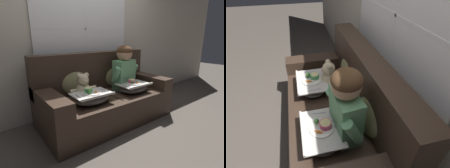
{
  "view_description": "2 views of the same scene",
  "coord_description": "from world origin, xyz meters",
  "views": [
    {
      "loc": [
        -1.43,
        -1.95,
        1.23
      ],
      "look_at": [
        0.06,
        -0.04,
        0.56
      ],
      "focal_mm": 28.0,
      "sensor_mm": 36.0,
      "label": 1
    },
    {
      "loc": [
        1.34,
        -0.26,
        1.74
      ],
      "look_at": [
        -0.01,
        0.06,
        0.7
      ],
      "focal_mm": 28.0,
      "sensor_mm": 36.0,
      "label": 2
    }
  ],
  "objects": [
    {
      "name": "ground_plane",
      "position": [
        0.0,
        0.0,
        0.0
      ],
      "size": [
        14.0,
        14.0,
        0.0
      ],
      "primitive_type": "plane",
      "color": "#4C443D"
    },
    {
      "name": "wall_back_with_window",
      "position": [
        0.0,
        0.6,
        1.3
      ],
      "size": [
        8.0,
        0.08,
        2.6
      ],
      "color": "beige",
      "rests_on": "ground_plane"
    },
    {
      "name": "couch",
      "position": [
        0.0,
        0.08,
        0.34
      ],
      "size": [
        1.89,
        0.93,
        0.99
      ],
      "color": "#38281E",
      "rests_on": "ground_plane"
    },
    {
      "name": "throw_pillow_behind_child",
      "position": [
        0.36,
        0.27,
        0.61
      ],
      "size": [
        0.43,
        0.21,
        0.44
      ],
      "color": "#898456",
      "rests_on": "couch"
    },
    {
      "name": "throw_pillow_behind_teddy",
      "position": [
        -0.36,
        0.27,
        0.61
      ],
      "size": [
        0.44,
        0.21,
        0.46
      ],
      "color": "#898456",
      "rests_on": "couch"
    },
    {
      "name": "child_figure",
      "position": [
        0.36,
        0.04,
        0.78
      ],
      "size": [
        0.5,
        0.25,
        0.68
      ],
      "color": "#66A370",
      "rests_on": "couch"
    },
    {
      "name": "teddy_bear",
      "position": [
        -0.36,
        0.03,
        0.56
      ],
      "size": [
        0.38,
        0.26,
        0.35
      ],
      "color": "beige",
      "rests_on": "couch"
    },
    {
      "name": "lap_tray_child",
      "position": [
        0.36,
        -0.17,
        0.48
      ],
      "size": [
        0.47,
        0.35,
        0.19
      ],
      "color": "slate",
      "rests_on": "child_figure"
    },
    {
      "name": "lap_tray_teddy",
      "position": [
        -0.36,
        -0.17,
        0.48
      ],
      "size": [
        0.48,
        0.35,
        0.2
      ],
      "color": "slate",
      "rests_on": "teddy_bear"
    }
  ]
}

